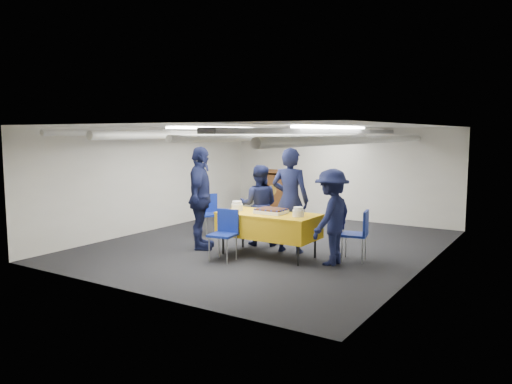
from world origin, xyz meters
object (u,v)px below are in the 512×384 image
sailor_d (332,217)px  sailor_c (200,198)px  sailor_b (259,205)px  serving_table (268,225)px  podium (276,193)px  chair_left (210,210)px  chair_right (359,230)px  chair_near (225,229)px  sheet_cake (271,211)px  sailor_a (290,200)px

sailor_d → sailor_c: bearing=-81.3°
sailor_b → sailor_d: 1.89m
sailor_d → sailor_b: bearing=-106.1°
serving_table → sailor_b: (-0.63, 0.68, 0.22)m
podium → chair_left: bearing=-89.4°
chair_right → sailor_c: sailor_c is taller
serving_table → sailor_d: sailor_d is taller
sailor_c → sailor_b: bearing=-69.6°
sailor_b → serving_table: bearing=108.0°
chair_near → podium: bearing=109.5°
sailor_c → serving_table: bearing=-111.2°
serving_table → chair_near: chair_near is taller
sailor_b → chair_near: bearing=71.3°
sheet_cake → chair_right: 1.55m
chair_left → chair_right: bearing=-6.7°
sheet_cake → chair_near: 0.88m
serving_table → sailor_c: size_ratio=0.92×
sailor_b → sailor_c: size_ratio=0.81×
sheet_cake → chair_left: bearing=155.7°
sheet_cake → chair_near: chair_near is taller
serving_table → sailor_c: sailor_c is taller
chair_near → sailor_a: bearing=59.0°
chair_near → chair_left: bearing=134.4°
sailor_c → sailor_d: sailor_c is taller
sailor_c → chair_near: bearing=-145.7°
sailor_d → chair_left: bearing=-102.7°
sailor_b → sheet_cake: bearing=110.4°
podium → sailor_b: sailor_b is taller
sailor_b → sailor_c: sailor_c is taller
chair_right → sailor_d: (-0.32, -0.45, 0.26)m
chair_left → sailor_d: (3.19, -0.86, 0.26)m
sailor_b → sailor_d: size_ratio=0.98×
sheet_cake → sailor_c: (-1.42, -0.20, 0.15)m
serving_table → sailor_a: bearing=69.8°
serving_table → sailor_b: sailor_b is taller
chair_near → chair_right: same height
sailor_a → sailor_d: (0.99, -0.40, -0.16)m
podium → sailor_b: 3.44m
serving_table → chair_right: size_ratio=2.03×
podium → chair_near: size_ratio=1.44×
sailor_a → sailor_b: bearing=-22.6°
serving_table → sailor_a: (0.17, 0.47, 0.40)m
podium → sailor_c: sailor_c is taller
chair_right → sheet_cake: bearing=-159.7°
chair_left → chair_near: bearing=-45.6°
sheet_cake → sailor_d: size_ratio=0.33×
chair_left → podium: bearing=90.6°
podium → chair_left: (0.03, -2.86, -0.08)m
serving_table → chair_near: 0.80m
podium → sailor_b: bearing=-65.4°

